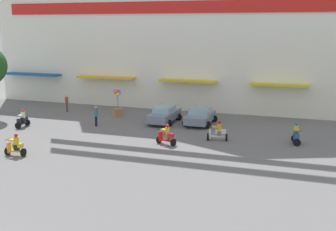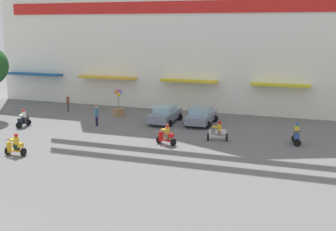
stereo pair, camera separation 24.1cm
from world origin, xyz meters
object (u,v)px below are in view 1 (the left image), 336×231
(pedestrian_1, at_px, (67,102))
(scooter_rider_7, at_px, (15,146))
(parked_car_1, at_px, (200,116))
(scooter_rider_0, at_px, (166,136))
(balloon_vendor_cart, at_px, (118,104))
(scooter_rider_1, at_px, (23,120))
(parked_car_0, at_px, (164,114))
(scooter_rider_2, at_px, (296,135))
(scooter_rider_6, at_px, (218,132))
(pedestrian_0, at_px, (96,115))

(pedestrian_1, bearing_deg, scooter_rider_7, -70.59)
(scooter_rider_7, bearing_deg, pedestrian_1, 109.41)
(parked_car_1, height_order, scooter_rider_7, scooter_rider_7)
(scooter_rider_0, distance_m, balloon_vendor_cart, 10.79)
(scooter_rider_0, relative_size, scooter_rider_1, 1.03)
(parked_car_0, distance_m, scooter_rider_2, 11.65)
(scooter_rider_0, bearing_deg, parked_car_0, 110.92)
(scooter_rider_6, distance_m, pedestrian_1, 17.39)
(pedestrian_1, bearing_deg, scooter_rider_0, -31.80)
(scooter_rider_1, bearing_deg, pedestrian_0, 22.70)
(scooter_rider_1, xyz_separation_m, pedestrian_0, (5.55, 2.32, 0.38))
(scooter_rider_0, relative_size, scooter_rider_6, 0.98)
(scooter_rider_6, xyz_separation_m, pedestrian_1, (-16.36, 5.89, 0.33))
(parked_car_1, height_order, scooter_rider_1, scooter_rider_1)
(parked_car_0, height_order, scooter_rider_0, scooter_rider_0)
(scooter_rider_7, relative_size, pedestrian_0, 0.86)
(parked_car_1, relative_size, balloon_vendor_cart, 1.64)
(parked_car_1, height_order, scooter_rider_6, scooter_rider_6)
(pedestrian_1, bearing_deg, pedestrian_0, -39.16)
(scooter_rider_2, bearing_deg, parked_car_0, 162.99)
(parked_car_0, distance_m, balloon_vendor_cart, 5.10)
(scooter_rider_0, distance_m, pedestrian_0, 8.27)
(pedestrian_0, xyz_separation_m, balloon_vendor_cart, (-0.02, 4.22, 0.14))
(scooter_rider_2, bearing_deg, scooter_rider_7, -152.04)
(parked_car_0, bearing_deg, scooter_rider_6, -37.25)
(scooter_rider_0, bearing_deg, scooter_rider_6, 36.00)
(scooter_rider_1, distance_m, pedestrian_0, 6.03)
(scooter_rider_1, bearing_deg, parked_car_0, 27.33)
(parked_car_0, xyz_separation_m, balloon_vendor_cart, (-4.97, 1.12, 0.38))
(scooter_rider_6, relative_size, pedestrian_1, 0.96)
(scooter_rider_1, relative_size, scooter_rider_2, 0.96)
(parked_car_1, relative_size, scooter_rider_6, 2.64)
(balloon_vendor_cart, bearing_deg, scooter_rider_7, -93.35)
(scooter_rider_1, height_order, pedestrian_0, pedestrian_0)
(parked_car_0, xyz_separation_m, pedestrian_0, (-4.94, -3.10, 0.25))
(scooter_rider_6, bearing_deg, parked_car_1, 118.84)
(scooter_rider_0, height_order, scooter_rider_1, scooter_rider_0)
(parked_car_0, xyz_separation_m, scooter_rider_1, (-10.49, -5.42, -0.13))
(pedestrian_1, bearing_deg, balloon_vendor_cart, -4.47)
(parked_car_1, bearing_deg, scooter_rider_2, -25.34)
(scooter_rider_0, bearing_deg, pedestrian_0, 154.77)
(scooter_rider_2, distance_m, scooter_rider_6, 5.52)
(parked_car_0, bearing_deg, parked_car_1, 7.50)
(scooter_rider_7, bearing_deg, scooter_rider_1, 124.29)
(scooter_rider_7, bearing_deg, parked_car_1, 55.33)
(parked_car_1, bearing_deg, parked_car_0, -172.50)
(scooter_rider_2, distance_m, scooter_rider_7, 19.12)
(scooter_rider_2, height_order, scooter_rider_6, scooter_rider_2)
(scooter_rider_2, relative_size, scooter_rider_6, 0.99)
(balloon_vendor_cart, bearing_deg, parked_car_1, -5.04)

